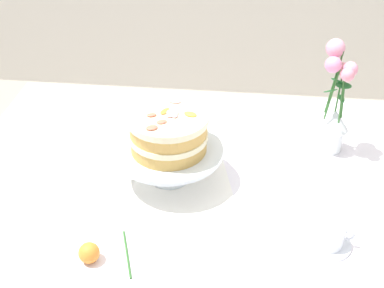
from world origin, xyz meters
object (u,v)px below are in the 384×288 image
Objects in this scene: cake_stand at (169,154)px; fallen_rose at (90,253)px; dining_table at (206,211)px; teacup at (329,237)px; layer_cake at (168,132)px; flower_vase at (336,105)px.

cake_stand reaches higher than fallen_rose.
teacup is (0.30, -0.19, 0.12)m from dining_table.
cake_stand reaches higher than dining_table.
cake_stand is at bearing 177.60° from layer_cake.
teacup is (-0.04, -0.40, -0.12)m from flower_vase.
flower_vase is at bearing 31.76° from dining_table.
cake_stand is at bearing -156.88° from flower_vase.
layer_cake is at bearing 66.91° from fallen_rose.
layer_cake is at bearing -156.88° from flower_vase.
flower_vase reaches higher than fallen_rose.
flower_vase is at bearing 41.06° from fallen_rose.
teacup is 0.82× the size of fallen_rose.
teacup is at bearing -27.22° from layer_cake.
dining_table is 0.47m from flower_vase.
dining_table is 4.83× the size of cake_stand.
flower_vase reaches higher than cake_stand.
cake_stand is 0.46m from teacup.
teacup reaches higher than fallen_rose.
cake_stand is 2.46× the size of teacup.
fallen_rose is at bearing -138.94° from flower_vase.
dining_table is 4.11× the size of flower_vase.
fallen_rose is (-0.14, -0.32, -0.13)m from layer_cake.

